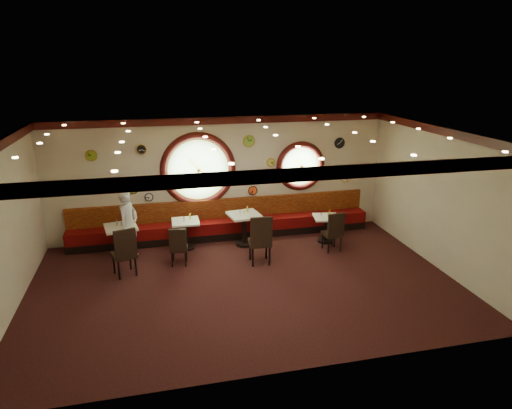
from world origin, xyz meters
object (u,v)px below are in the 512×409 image
chair_a (124,249)px  condiment_a_bottle (124,222)px  table_c (244,225)px  condiment_a_salt (117,223)px  table_b (186,231)px  condiment_b_bottle (190,216)px  condiment_c_pepper (244,212)px  condiment_d_bottle (329,213)px  condiment_d_salt (321,214)px  condiment_b_pepper (184,219)px  condiment_c_bottle (247,209)px  condiment_a_pepper (121,224)px  chair_b (178,244)px  waiter (129,224)px  chair_c (261,237)px  condiment_c_salt (240,213)px  condiment_b_salt (184,218)px  chair_d (334,229)px  table_a (122,238)px  condiment_d_pepper (328,215)px  table_d (326,226)px

chair_a → condiment_a_bottle: size_ratio=4.97×
table_c → condiment_a_salt: size_ratio=7.54×
table_b → condiment_b_bottle: size_ratio=5.24×
condiment_c_pepper → condiment_d_bottle: 2.23m
condiment_d_salt → condiment_a_bottle: condiment_a_bottle is taller
condiment_b_pepper → condiment_a_bottle: condiment_a_bottle is taller
condiment_a_salt → condiment_c_pepper: size_ratio=1.33×
condiment_c_bottle → condiment_a_pepper: bearing=-176.0°
chair_b → condiment_a_salt: (-1.38, 0.86, 0.33)m
waiter → chair_b: bearing=-93.2°
condiment_a_salt → condiment_d_bottle: bearing=-2.4°
chair_c → condiment_b_pepper: chair_c is taller
condiment_d_salt → condiment_b_pepper: condiment_b_pepper is taller
condiment_c_salt → condiment_a_pepper: size_ratio=0.88×
condiment_c_salt → condiment_d_bottle: condiment_c_salt is taller
chair_b → waiter: waiter is taller
condiment_a_salt → condiment_b_salt: 1.62m
table_c → condiment_b_bottle: condiment_b_bottle is taller
chair_d → condiment_b_pepper: chair_d is taller
chair_d → waiter: 4.99m
table_c → chair_c: chair_c is taller
condiment_c_pepper → condiment_a_bottle: condiment_a_bottle is taller
condiment_d_salt → waiter: 4.85m
table_a → condiment_c_bottle: (3.14, 0.23, 0.42)m
condiment_c_bottle → condiment_c_salt: bearing=-152.3°
condiment_d_salt → condiment_d_pepper: bearing=-36.0°
table_b → table_c: table_c is taller
condiment_d_pepper → condiment_d_bottle: bearing=41.6°
chair_d → condiment_c_pepper: (-2.07, 0.94, 0.29)m
chair_d → condiment_c_bottle: 2.26m
table_a → table_b: bearing=7.9°
condiment_c_salt → condiment_a_bottle: size_ratio=0.61×
table_a → condiment_a_pepper: 0.35m
chair_d → condiment_d_bottle: bearing=73.6°
condiment_d_bottle → condiment_a_pepper: bearing=178.2°
condiment_c_salt → table_b: bearing=176.0°
condiment_a_pepper → condiment_b_pepper: 1.51m
chair_a → condiment_d_pepper: chair_a is taller
chair_a → condiment_a_bottle: bearing=71.8°
table_a → table_d: (5.15, -0.18, -0.07)m
condiment_a_salt → table_c: bearing=0.5°
condiment_b_bottle → chair_c: bearing=-44.6°
table_b → waiter: 1.42m
table_a → waiter: 0.37m
table_c → condiment_a_salt: condiment_a_salt is taller
table_d → condiment_d_pepper: condiment_d_pepper is taller
chair_c → condiment_d_pepper: bearing=28.6°
table_b → condiment_b_bottle: (0.13, 0.09, 0.34)m
condiment_a_salt → condiment_a_pepper: (0.10, -0.07, -0.01)m
condiment_a_salt → condiment_c_salt: bearing=0.7°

